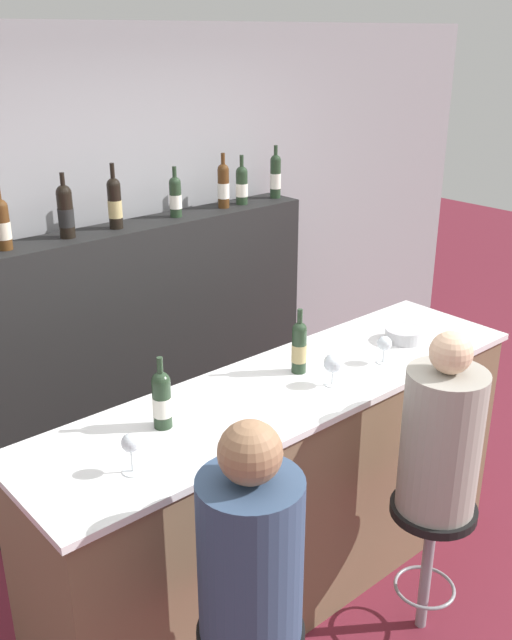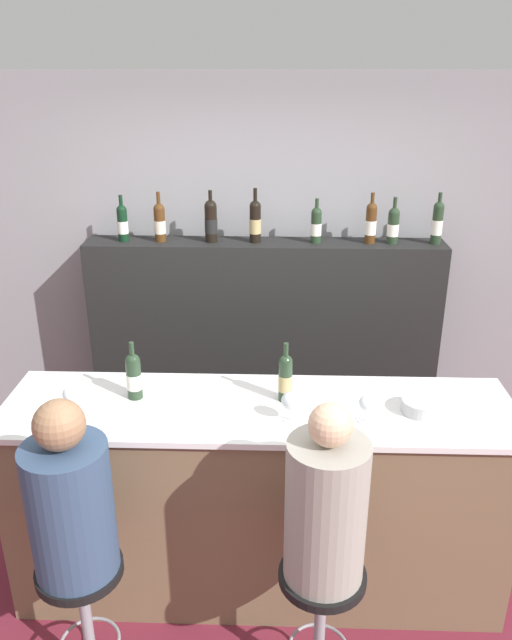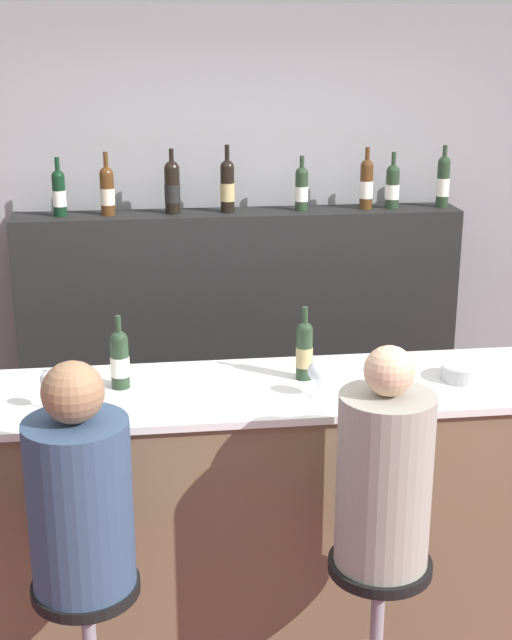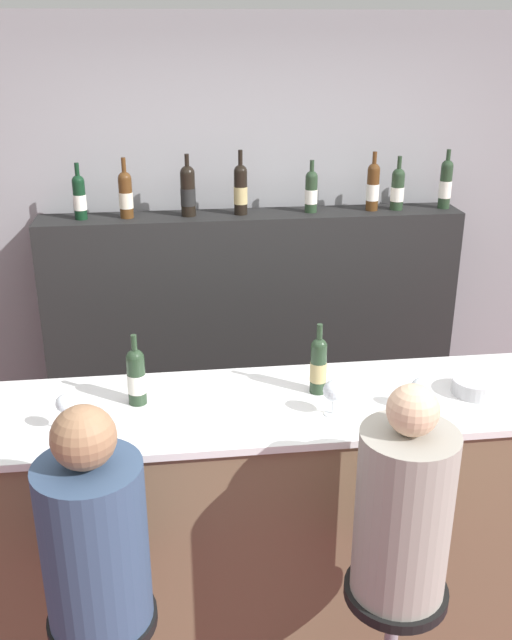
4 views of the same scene
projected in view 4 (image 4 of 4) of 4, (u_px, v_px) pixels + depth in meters
wall_back at (247, 248)px, 4.22m from camera, size 6.40×0.05×2.60m
bar_counter at (288, 512)px, 3.11m from camera, size 2.50×0.66×1.10m
back_bar_cabinet at (252, 343)px, 4.21m from camera, size 2.34×0.28×1.56m
wine_bottle_counter_0 at (136, 376)px, 2.85m from camera, size 0.08×0.08×0.30m
wine_bottle_counter_1 at (318, 365)px, 2.93m from camera, size 0.07×0.07×0.31m
wine_bottle_backbar_0 at (79, 196)px, 3.76m from camera, size 0.07×0.07×0.30m
wine_bottle_backbar_1 at (126, 194)px, 3.79m from camera, size 0.07×0.07×0.32m
wine_bottle_backbar_2 at (188, 190)px, 3.82m from camera, size 0.08×0.08×0.33m
wine_bottle_backbar_3 at (241, 189)px, 3.85m from camera, size 0.07×0.07×0.35m
wine_bottle_backbar_4 at (311, 191)px, 3.91m from camera, size 0.07×0.07×0.29m
wine_bottle_backbar_5 at (373, 186)px, 3.94m from camera, size 0.07×0.07×0.32m
wine_bottle_backbar_6 at (398, 188)px, 3.96m from camera, size 0.07×0.07×0.30m
wine_bottle_backbar_7 at (446, 184)px, 3.99m from camera, size 0.07×0.07×0.33m
wine_glass_0 at (65, 406)px, 2.65m from camera, size 0.07×0.07×0.15m
wine_glass_1 at (334, 391)px, 2.77m from camera, size 0.08×0.08×0.15m
wine_glass_2 at (420, 388)px, 2.81m from camera, size 0.07×0.07×0.13m
metal_bowl at (475, 386)px, 2.96m from camera, size 0.19×0.19×0.06m
guest_seated_left at (94, 533)px, 2.29m from camera, size 0.35×0.35×0.80m
bar_stool_right at (393, 618)px, 2.60m from camera, size 0.37×0.37×0.66m
guest_seated_right at (404, 507)px, 2.41m from camera, size 0.33×0.33×0.80m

